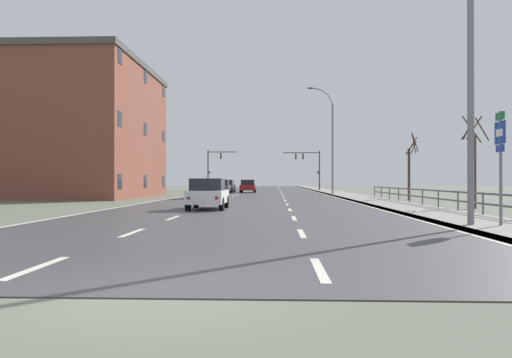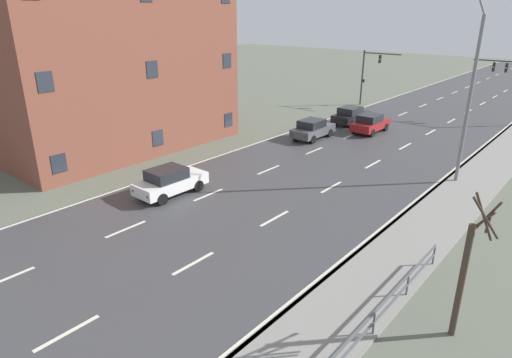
# 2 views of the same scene
# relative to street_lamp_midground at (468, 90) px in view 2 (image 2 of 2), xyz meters

# --- Properties ---
(ground_plane) EXTENTS (160.00, 160.00, 0.12)m
(ground_plane) POSITION_rel_street_lamp_midground_xyz_m (-7.43, 2.64, -5.54)
(ground_plane) COLOR #5B6051
(road_asphalt_strip) EXTENTS (14.00, 120.00, 0.03)m
(road_asphalt_strip) POSITION_rel_street_lamp_midground_xyz_m (-7.43, 14.63, -5.47)
(road_asphalt_strip) COLOR #3D3D3F
(road_asphalt_strip) RESTS_ON ground
(street_lamp_midground) EXTENTS (2.70, 0.24, 11.23)m
(street_lamp_midground) POSITION_rel_street_lamp_midground_xyz_m (0.00, 0.00, 0.00)
(street_lamp_midground) COLOR slate
(street_lamp_midground) RESTS_ON ground
(traffic_signal_left) EXTENTS (4.15, 0.36, 5.77)m
(traffic_signal_left) POSITION_rel_street_lamp_midground_xyz_m (-14.62, 17.65, -1.73)
(traffic_signal_left) COLOR #38383A
(traffic_signal_left) RESTS_ON ground
(car_near_left) EXTENTS (1.96, 4.16, 1.57)m
(car_near_left) POSITION_rel_street_lamp_midground_xyz_m (-11.80, 8.99, -4.67)
(car_near_left) COLOR black
(car_near_left) RESTS_ON ground
(car_distant) EXTENTS (1.86, 4.11, 1.57)m
(car_distant) POSITION_rel_street_lamp_midground_xyz_m (-11.74, 2.60, -4.67)
(car_distant) COLOR #474C51
(car_distant) RESTS_ON ground
(car_near_right) EXTENTS (1.85, 4.11, 1.57)m
(car_near_right) POSITION_rel_street_lamp_midground_xyz_m (-9.08, 7.34, -4.67)
(car_near_right) COLOR maroon
(car_near_right) RESTS_ON ground
(car_mid_centre) EXTENTS (1.92, 4.14, 1.57)m
(car_mid_centre) POSITION_rel_street_lamp_midground_xyz_m (-11.46, -12.24, -4.67)
(car_mid_centre) COLOR silver
(car_mid_centre) RESTS_ON ground
(brick_building) EXTENTS (12.96, 16.95, 11.79)m
(brick_building) POSITION_rel_street_lamp_midground_xyz_m (-23.68, -8.39, 0.43)
(brick_building) COLOR brown
(brick_building) RESTS_ON ground
(bare_tree_mid) EXTENTS (0.89, 1.41, 5.09)m
(bare_tree_mid) POSITION_rel_street_lamp_midground_xyz_m (4.35, -13.92, -3.13)
(bare_tree_mid) COLOR #423328
(bare_tree_mid) RESTS_ON ground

